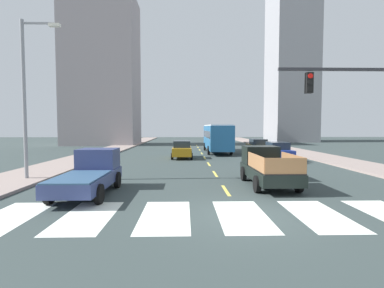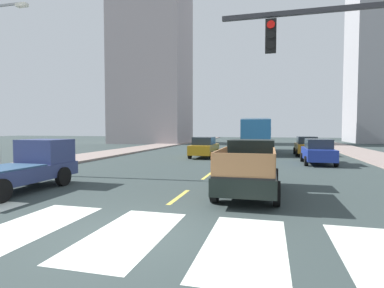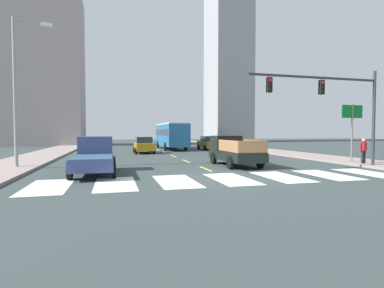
{
  "view_description": "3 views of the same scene",
  "coord_description": "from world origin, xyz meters",
  "px_view_note": "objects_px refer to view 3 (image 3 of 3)",
  "views": [
    {
      "loc": [
        -1.97,
        -9.87,
        3.04
      ],
      "look_at": [
        -1.31,
        17.0,
        1.49
      ],
      "focal_mm": 27.37,
      "sensor_mm": 36.0,
      "label": 1
    },
    {
      "loc": [
        3.14,
        -6.33,
        2.44
      ],
      "look_at": [
        -1.61,
        12.09,
        1.47
      ],
      "focal_mm": 28.64,
      "sensor_mm": 36.0,
      "label": 2
    },
    {
      "loc": [
        -5.36,
        -13.08,
        2.2
      ],
      "look_at": [
        2.6,
        17.09,
        0.98
      ],
      "focal_mm": 27.96,
      "sensor_mm": 36.0,
      "label": 3
    }
  ],
  "objects_px": {
    "city_bus": "(171,134)",
    "streetlight_left": "(18,86)",
    "traffic_signal_gantry": "(337,99)",
    "direction_sign_green": "(352,120)",
    "pickup_dark": "(95,156)",
    "sedan_mid": "(209,143)",
    "sedan_far": "(144,145)",
    "sedan_near_right": "(229,145)",
    "pickup_stakebed": "(233,151)",
    "pedestrian_waiting": "(363,149)"
  },
  "relations": [
    {
      "from": "city_bus",
      "to": "streetlight_left",
      "type": "xyz_separation_m",
      "value": [
        -12.73,
        -18.26,
        3.02
      ]
    },
    {
      "from": "city_bus",
      "to": "traffic_signal_gantry",
      "type": "bearing_deg",
      "value": -76.25
    },
    {
      "from": "direction_sign_green",
      "to": "streetlight_left",
      "type": "xyz_separation_m",
      "value": [
        -21.62,
        2.62,
        1.94
      ]
    },
    {
      "from": "pickup_dark",
      "to": "sedan_mid",
      "type": "bearing_deg",
      "value": 59.91
    },
    {
      "from": "traffic_signal_gantry",
      "to": "pickup_dark",
      "type": "bearing_deg",
      "value": 173.26
    },
    {
      "from": "city_bus",
      "to": "streetlight_left",
      "type": "bearing_deg",
      "value": -125.09
    },
    {
      "from": "pickup_dark",
      "to": "sedan_far",
      "type": "relative_size",
      "value": 1.18
    },
    {
      "from": "sedan_near_right",
      "to": "sedan_mid",
      "type": "bearing_deg",
      "value": 90.61
    },
    {
      "from": "pickup_stakebed",
      "to": "direction_sign_green",
      "type": "bearing_deg",
      "value": -9.72
    },
    {
      "from": "pickup_stakebed",
      "to": "pickup_dark",
      "type": "distance_m",
      "value": 8.89
    },
    {
      "from": "pickup_dark",
      "to": "sedan_mid",
      "type": "height_order",
      "value": "pickup_dark"
    },
    {
      "from": "pickup_stakebed",
      "to": "city_bus",
      "type": "bearing_deg",
      "value": 89.92
    },
    {
      "from": "pickup_stakebed",
      "to": "city_bus",
      "type": "relative_size",
      "value": 0.48
    },
    {
      "from": "sedan_far",
      "to": "direction_sign_green",
      "type": "xyz_separation_m",
      "value": [
        13.04,
        -14.44,
        2.17
      ]
    },
    {
      "from": "sedan_mid",
      "to": "direction_sign_green",
      "type": "relative_size",
      "value": 1.05
    },
    {
      "from": "pickup_dark",
      "to": "city_bus",
      "type": "bearing_deg",
      "value": 72.34
    },
    {
      "from": "city_bus",
      "to": "sedan_near_right",
      "type": "xyz_separation_m",
      "value": [
        4.39,
        -9.15,
        -1.09
      ]
    },
    {
      "from": "city_bus",
      "to": "sedan_far",
      "type": "relative_size",
      "value": 2.45
    },
    {
      "from": "sedan_near_right",
      "to": "direction_sign_green",
      "type": "bearing_deg",
      "value": -68.7
    },
    {
      "from": "pickup_dark",
      "to": "direction_sign_green",
      "type": "height_order",
      "value": "direction_sign_green"
    },
    {
      "from": "pickup_dark",
      "to": "pedestrian_waiting",
      "type": "bearing_deg",
      "value": 1.19
    },
    {
      "from": "direction_sign_green",
      "to": "traffic_signal_gantry",
      "type": "bearing_deg",
      "value": -145.11
    },
    {
      "from": "sedan_far",
      "to": "traffic_signal_gantry",
      "type": "xyz_separation_m",
      "value": [
        9.88,
        -16.64,
        3.33
      ]
    },
    {
      "from": "sedan_mid",
      "to": "direction_sign_green",
      "type": "height_order",
      "value": "direction_sign_green"
    },
    {
      "from": "pickup_stakebed",
      "to": "traffic_signal_gantry",
      "type": "distance_m",
      "value": 7.07
    },
    {
      "from": "sedan_mid",
      "to": "streetlight_left",
      "type": "height_order",
      "value": "streetlight_left"
    },
    {
      "from": "sedan_near_right",
      "to": "direction_sign_green",
      "type": "height_order",
      "value": "direction_sign_green"
    },
    {
      "from": "traffic_signal_gantry",
      "to": "pedestrian_waiting",
      "type": "distance_m",
      "value": 4.4
    },
    {
      "from": "sedan_mid",
      "to": "pickup_stakebed",
      "type": "bearing_deg",
      "value": -105.08
    },
    {
      "from": "sedan_far",
      "to": "streetlight_left",
      "type": "relative_size",
      "value": 0.49
    },
    {
      "from": "sedan_mid",
      "to": "traffic_signal_gantry",
      "type": "distance_m",
      "value": 21.02
    },
    {
      "from": "direction_sign_green",
      "to": "pedestrian_waiting",
      "type": "height_order",
      "value": "direction_sign_green"
    },
    {
      "from": "city_bus",
      "to": "sedan_mid",
      "type": "distance_m",
      "value": 5.08
    },
    {
      "from": "pickup_dark",
      "to": "streetlight_left",
      "type": "height_order",
      "value": "streetlight_left"
    },
    {
      "from": "sedan_mid",
      "to": "pedestrian_waiting",
      "type": "xyz_separation_m",
      "value": [
        4.36,
        -19.71,
        0.26
      ]
    },
    {
      "from": "pickup_dark",
      "to": "streetlight_left",
      "type": "xyz_separation_m",
      "value": [
        -4.49,
        3.17,
        4.05
      ]
    },
    {
      "from": "pickup_dark",
      "to": "direction_sign_green",
      "type": "relative_size",
      "value": 1.24
    },
    {
      "from": "pickup_dark",
      "to": "city_bus",
      "type": "relative_size",
      "value": 0.48
    },
    {
      "from": "pickup_stakebed",
      "to": "sedan_far",
      "type": "xyz_separation_m",
      "value": [
        -4.62,
        13.21,
        -0.08
      ]
    },
    {
      "from": "streetlight_left",
      "to": "pedestrian_waiting",
      "type": "height_order",
      "value": "streetlight_left"
    },
    {
      "from": "pickup_dark",
      "to": "sedan_near_right",
      "type": "xyz_separation_m",
      "value": [
        12.63,
        12.28,
        -0.06
      ]
    },
    {
      "from": "sedan_near_right",
      "to": "city_bus",
      "type": "bearing_deg",
      "value": 115.98
    },
    {
      "from": "sedan_mid",
      "to": "traffic_signal_gantry",
      "type": "relative_size",
      "value": 0.51
    },
    {
      "from": "sedan_near_right",
      "to": "sedan_mid",
      "type": "xyz_separation_m",
      "value": [
        -0.03,
        6.78,
        0.0
      ]
    },
    {
      "from": "sedan_near_right",
      "to": "pedestrian_waiting",
      "type": "distance_m",
      "value": 13.63
    },
    {
      "from": "sedan_near_right",
      "to": "sedan_mid",
      "type": "height_order",
      "value": "same"
    },
    {
      "from": "city_bus",
      "to": "sedan_mid",
      "type": "relative_size",
      "value": 2.45
    },
    {
      "from": "streetlight_left",
      "to": "pedestrian_waiting",
      "type": "bearing_deg",
      "value": -10.09
    },
    {
      "from": "sedan_far",
      "to": "direction_sign_green",
      "type": "height_order",
      "value": "direction_sign_green"
    },
    {
      "from": "pickup_stakebed",
      "to": "pickup_dark",
      "type": "xyz_separation_m",
      "value": [
        -8.71,
        -1.78,
        -0.02
      ]
    }
  ]
}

